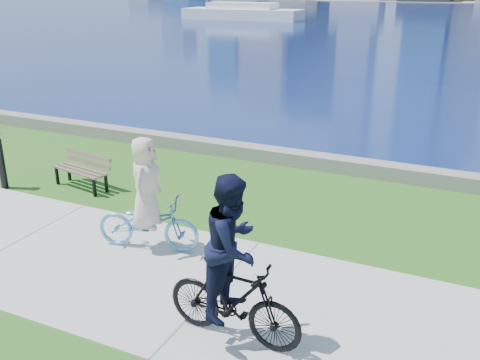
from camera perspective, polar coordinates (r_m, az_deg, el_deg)
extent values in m
plane|color=#245616|center=(8.36, -2.81, -11.80)|extent=(320.00, 320.00, 0.00)
cube|color=#A6A6A1|center=(8.35, -2.81, -11.74)|extent=(80.00, 3.50, 0.02)
cube|color=slate|center=(13.56, 9.42, 1.82)|extent=(90.00, 0.50, 0.35)
cube|color=#0C1C52|center=(78.42, 23.42, 15.72)|extent=(320.00, 131.00, 0.01)
cube|color=white|center=(66.62, 0.23, 17.27)|extent=(14.37, 4.11, 1.23)
cube|color=white|center=(66.57, 0.24, 18.11)|extent=(8.21, 3.08, 0.72)
cube|color=black|center=(13.10, -18.92, 0.43)|extent=(0.06, 0.06, 0.42)
cube|color=black|center=(12.11, -15.27, -0.79)|extent=(0.06, 0.06, 0.42)
cube|color=black|center=(13.28, -17.77, 0.83)|extent=(0.06, 0.06, 0.42)
cube|color=black|center=(12.31, -14.09, -0.34)|extent=(0.06, 0.06, 0.42)
cube|color=brown|center=(12.52, -17.28, 0.81)|extent=(1.47, 0.36, 0.04)
cube|color=brown|center=(12.61, -16.75, 1.00)|extent=(1.47, 0.36, 0.04)
cube|color=brown|center=(12.69, -16.23, 1.18)|extent=(1.47, 0.36, 0.04)
cube|color=brown|center=(12.72, -15.90, 1.83)|extent=(1.47, 0.33, 0.11)
cube|color=brown|center=(12.69, -15.87, 2.54)|extent=(1.47, 0.33, 0.11)
cylinder|color=black|center=(13.18, -24.12, 1.68)|extent=(0.15, 0.15, 1.21)
imported|color=#55A2D0|center=(9.47, -9.78, -4.54)|extent=(1.05, 1.94, 0.96)
imported|color=white|center=(9.18, -10.06, -0.29)|extent=(0.68, 0.89, 1.61)
imported|color=black|center=(7.06, -0.72, -12.77)|extent=(0.62, 1.92, 1.15)
imported|color=black|center=(6.66, -0.75, -7.04)|extent=(0.73, 0.92, 1.87)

